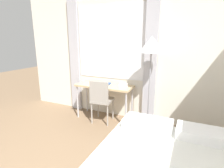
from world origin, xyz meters
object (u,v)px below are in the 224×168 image
desk (104,88)px  standing_lamp (151,50)px  telephone (123,85)px  book (104,84)px  desk_chair (101,98)px

desk → standing_lamp: (0.96, -0.09, 0.82)m
telephone → book: telephone is taller
desk → book: size_ratio=4.32×
desk → standing_lamp: size_ratio=0.69×
telephone → book: bearing=173.6°
standing_lamp → book: standing_lamp is taller
standing_lamp → telephone: 0.89m
standing_lamp → book: (-0.99, 0.14, -0.73)m
telephone → desk_chair: bearing=-153.9°
desk_chair → telephone: desk_chair is taller
desk_chair → telephone: size_ratio=5.01×
book → desk_chair: bearing=-76.0°
desk_chair → desk: bearing=93.2°
desk_chair → book: size_ratio=3.25×
desk_chair → standing_lamp: bearing=0.5°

